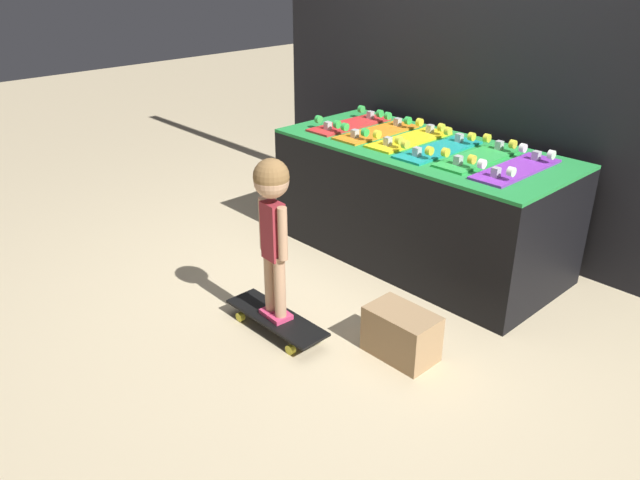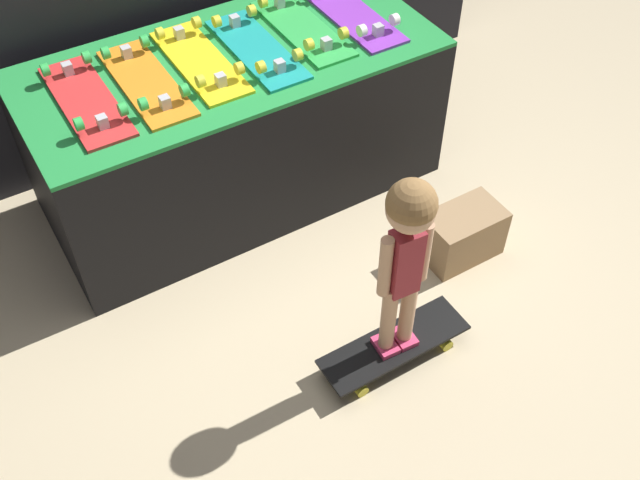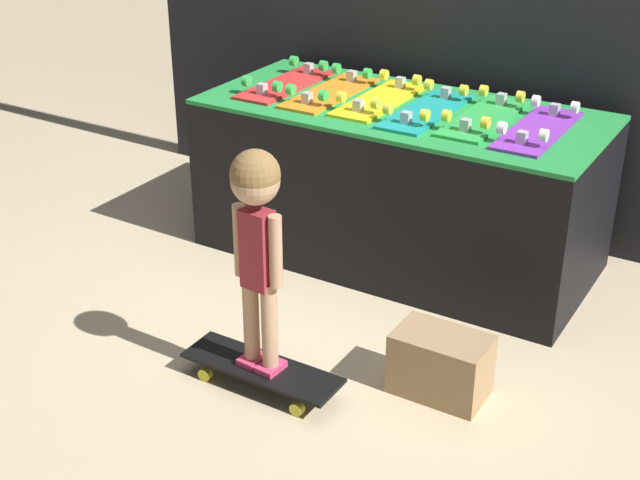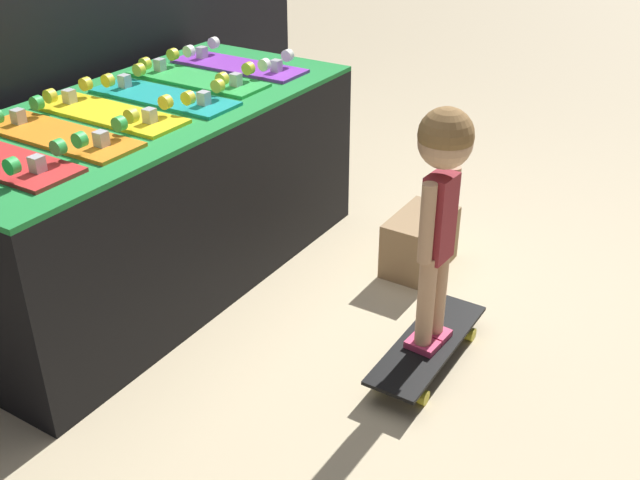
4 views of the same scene
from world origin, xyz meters
TOP-DOWN VIEW (x-y plane):
  - ground_plane at (0.00, 0.00)m, footprint 16.00×16.00m
  - display_rack at (0.00, 0.62)m, footprint 1.86×0.85m
  - skateboard_orange_on_rack at (-0.39, 0.62)m, footprint 0.21×0.64m
  - skateboard_yellow_on_rack at (-0.13, 0.65)m, footprint 0.21×0.64m
  - skateboard_teal_on_rack at (0.13, 0.61)m, footprint 0.21×0.64m
  - skateboard_green_on_rack at (0.39, 0.65)m, footprint 0.21×0.64m
  - skateboard_purple_on_rack at (0.64, 0.62)m, footprint 0.21×0.64m
  - skateboard_on_floor at (0.06, -0.64)m, footprint 0.64×0.20m
  - child at (0.06, -0.64)m, footprint 0.21×0.18m
  - storage_box at (0.66, -0.32)m, footprint 0.36×0.22m

SIDE VIEW (x-z plane):
  - ground_plane at x=0.00m, z-range 0.00..0.00m
  - skateboard_on_floor at x=0.06m, z-range 0.03..0.12m
  - storage_box at x=0.66m, z-range 0.00..0.25m
  - display_rack at x=0.00m, z-range 0.00..0.76m
  - child at x=0.06m, z-range 0.27..1.15m
  - skateboard_orange_on_rack at x=-0.39m, z-range 0.73..0.82m
  - skateboard_yellow_on_rack at x=-0.13m, z-range 0.73..0.82m
  - skateboard_teal_on_rack at x=0.13m, z-range 0.73..0.82m
  - skateboard_green_on_rack at x=0.39m, z-range 0.73..0.82m
  - skateboard_purple_on_rack at x=0.64m, z-range 0.73..0.82m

